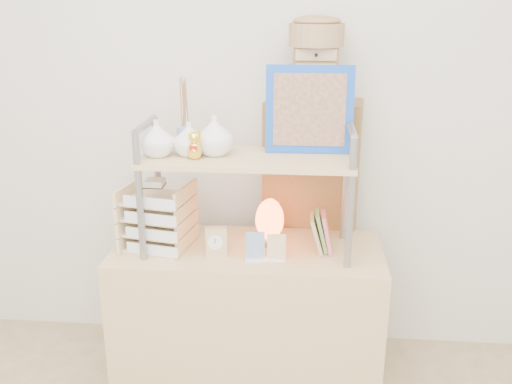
# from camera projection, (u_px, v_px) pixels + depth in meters

# --- Properties ---
(room_shell) EXTENTS (3.42, 3.41, 2.61)m
(room_shell) POSITION_uv_depth(u_px,v_px,m) (214.00, 44.00, 1.47)
(room_shell) COLOR silver
(room_shell) RESTS_ON ground
(desk) EXTENTS (1.20, 0.50, 0.75)m
(desk) POSITION_uv_depth(u_px,v_px,m) (248.00, 321.00, 2.66)
(desk) COLOR tan
(desk) RESTS_ON ground
(cabinet) EXTENTS (0.48, 0.29, 1.35)m
(cabinet) POSITION_uv_depth(u_px,v_px,m) (310.00, 233.00, 2.89)
(cabinet) COLOR brown
(cabinet) RESTS_ON ground
(hutch) EXTENTS (0.90, 0.34, 0.79)m
(hutch) POSITION_uv_depth(u_px,v_px,m) (231.00, 148.00, 2.41)
(hutch) COLOR gray
(hutch) RESTS_ON desk
(letter_tray) EXTENTS (0.30, 0.29, 0.32)m
(letter_tray) POSITION_uv_depth(u_px,v_px,m) (157.00, 220.00, 2.52)
(letter_tray) COLOR #D7AD81
(letter_tray) RESTS_ON desk
(salt_lamp) EXTENTS (0.14, 0.13, 0.21)m
(salt_lamp) POSITION_uv_depth(u_px,v_px,m) (270.00, 221.00, 2.56)
(salt_lamp) COLOR brown
(salt_lamp) RESTS_ON desk
(desk_clock) EXTENTS (0.10, 0.06, 0.13)m
(desk_clock) POSITION_uv_depth(u_px,v_px,m) (216.00, 242.00, 2.45)
(desk_clock) COLOR tan
(desk_clock) RESTS_ON desk
(postcard_stand) EXTENTS (0.18, 0.07, 0.12)m
(postcard_stand) POSITION_uv_depth(u_px,v_px,m) (265.00, 252.00, 2.42)
(postcard_stand) COLOR white
(postcard_stand) RESTS_ON desk
(drawer_chest) EXTENTS (0.20, 0.16, 0.25)m
(drawer_chest) POSITION_uv_depth(u_px,v_px,m) (315.00, 74.00, 2.61)
(drawer_chest) COLOR brown
(drawer_chest) RESTS_ON cabinet
(woven_basket) EXTENTS (0.25, 0.25, 0.10)m
(woven_basket) POSITION_uv_depth(u_px,v_px,m) (316.00, 35.00, 2.55)
(woven_basket) COLOR #987145
(woven_basket) RESTS_ON drawer_chest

